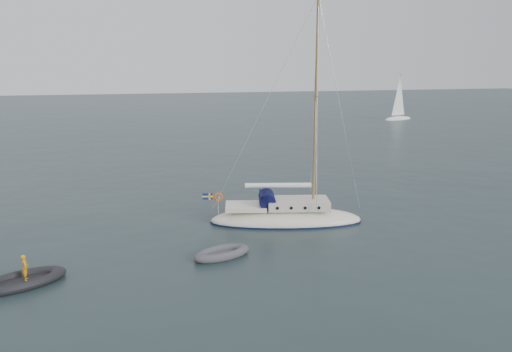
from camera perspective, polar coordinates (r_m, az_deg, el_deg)
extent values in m
plane|color=black|center=(27.24, 2.64, -7.28)|extent=(300.00, 300.00, 0.00)
ellipsoid|color=silver|center=(30.08, 3.46, -5.06)|extent=(9.03, 2.81, 1.51)
cube|color=beige|center=(30.02, 4.75, -3.06)|extent=(3.61, 1.91, 0.55)
cube|color=silver|center=(29.15, -1.01, -3.82)|extent=(2.41, 1.91, 0.25)
cylinder|color=#0B0C33|center=(29.36, 1.36, -2.81)|extent=(0.96, 1.66, 0.96)
cube|color=#0B0C33|center=(29.25, 0.99, -2.46)|extent=(0.45, 1.66, 0.40)
cylinder|color=olive|center=(29.35, 6.62, 7.95)|extent=(0.15, 0.15, 12.04)
cylinder|color=olive|center=(29.31, 6.65, 9.12)|extent=(0.05, 2.21, 0.05)
cylinder|color=olive|center=(29.36, 2.59, -1.22)|extent=(4.22, 0.10, 0.10)
cylinder|color=white|center=(29.35, 2.59, -1.12)|extent=(3.92, 0.28, 0.28)
cylinder|color=#94959D|center=(28.68, -4.12, -3.23)|extent=(0.04, 2.21, 0.04)
torus|color=#F95206|center=(29.24, -4.46, -2.93)|extent=(0.54, 0.10, 0.54)
cylinder|color=olive|center=(28.64, -4.80, -3.47)|extent=(0.03, 0.03, 0.90)
cube|color=navy|center=(28.50, -5.41, -2.93)|extent=(0.60, 0.02, 0.38)
cube|color=yellow|center=(28.50, -5.41, -2.93)|extent=(0.62, 0.03, 0.09)
cube|color=yellow|center=(28.52, -5.19, -2.91)|extent=(0.09, 0.03, 0.40)
cylinder|color=black|center=(30.48, 1.82, -2.78)|extent=(0.18, 0.06, 0.18)
cylinder|color=black|center=(28.72, 2.98, -3.75)|extent=(0.18, 0.06, 0.18)
cylinder|color=black|center=(30.73, 3.24, -2.67)|extent=(0.18, 0.06, 0.18)
cylinder|color=black|center=(28.98, 4.49, -3.62)|extent=(0.18, 0.06, 0.18)
cylinder|color=black|center=(30.99, 4.65, -2.56)|extent=(0.18, 0.06, 0.18)
cylinder|color=black|center=(29.26, 5.97, -3.49)|extent=(0.18, 0.06, 0.18)
cylinder|color=black|center=(31.27, 6.03, -2.45)|extent=(0.18, 0.06, 0.18)
cylinder|color=black|center=(29.56, 7.41, -3.37)|extent=(0.18, 0.06, 0.18)
cube|color=#434348|center=(24.89, -3.93, -8.93)|extent=(1.84, 0.76, 0.11)
cube|color=black|center=(24.05, -25.23, -10.92)|extent=(2.35, 0.98, 0.12)
imported|color=orange|center=(23.79, -24.89, -9.54)|extent=(0.37, 0.48, 1.16)
ellipsoid|color=white|center=(91.29, 15.91, 6.26)|extent=(6.30, 2.10, 1.05)
cylinder|color=#94959D|center=(90.97, 16.07, 8.86)|extent=(0.11, 0.11, 7.35)
cone|color=white|center=(90.94, 16.04, 8.86)|extent=(3.36, 3.36, 6.83)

